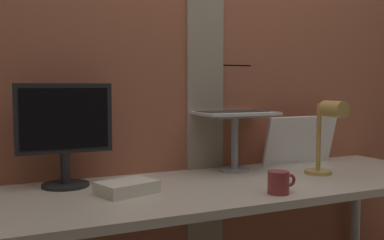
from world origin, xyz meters
The scene contains 9 objects.
brick_wall_back centered at (0.00, 0.38, 1.20)m, with size 3.68×0.16×2.39m.
desk centered at (-0.13, -0.02, 0.69)m, with size 2.27×0.66×0.75m.
monitor centered at (-0.62, 0.19, 0.99)m, with size 0.36×0.18×0.40m.
laptop_stand centered at (0.14, 0.20, 0.93)m, with size 0.28×0.22×0.26m.
laptop centered at (0.14, 0.26, 1.08)m, with size 0.35×0.28×0.25m.
whiteboard_panel centered at (0.53, 0.23, 0.87)m, with size 0.40×0.02×0.25m, color white.
desk_lamp centered at (0.44, -0.07, 0.95)m, with size 0.12×0.20×0.33m.
coffee_mug centered at (0.06, -0.25, 0.80)m, with size 0.11×0.08×0.08m.
paper_clutter_stack centered at (-0.44, -0.02, 0.78)m, with size 0.20×0.14×0.05m, color silver.
Camera 1 is at (-0.90, -1.56, 1.14)m, focal length 42.00 mm.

